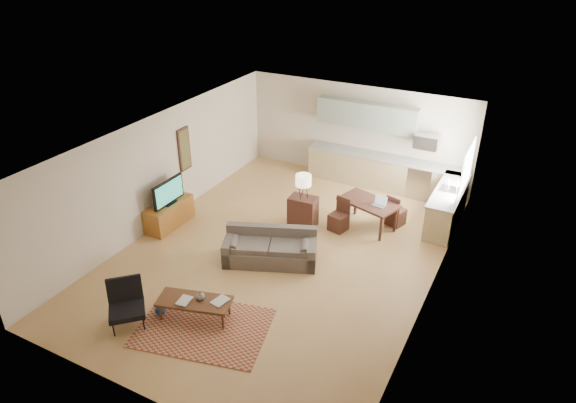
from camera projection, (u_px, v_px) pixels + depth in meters
The scene contains 25 objects.
room at pixel (281, 199), 10.81m from camera, with size 9.00×9.00×9.00m.
kitchen_counter_back at pixel (382, 172), 14.13m from camera, with size 4.26×0.64×0.92m, color tan, non-canonical shape.
kitchen_counter_right at pixel (447, 206), 12.38m from camera, with size 0.64×2.26×0.92m, color tan, non-canonical shape.
kitchen_range at pixel (421, 180), 13.69m from camera, with size 0.62×0.62×0.90m, color #A5A8AD.
kitchen_microwave at pixel (427, 141), 13.19m from camera, with size 0.62×0.40×0.35m, color #A5A8AD.
upper_cabinets at pixel (367, 115), 13.79m from camera, with size 2.80×0.34×0.70m, color gray.
window_right at pixel (467, 168), 11.75m from camera, with size 0.02×1.40×1.05m, color white.
wall_art_left at pixel (185, 149), 12.72m from camera, with size 0.06×0.42×1.10m, color brown, non-canonical shape.
triptych at pixel (354, 119), 14.16m from camera, with size 1.70×0.04×0.50m, color beige, non-canonical shape.
rug at pixel (203, 327), 9.28m from camera, with size 2.31×1.60×0.02m, color maroon.
sofa at pixel (270, 247), 10.97m from camera, with size 2.06×0.90×0.72m, color #554C44, non-canonical shape.
coffee_table at pixel (195, 309), 9.44m from camera, with size 1.36×0.54×0.41m, color #472715, non-canonical shape.
book_a at pixel (179, 299), 9.34m from camera, with size 0.26×0.33×0.03m, color maroon.
book_b at pixel (216, 298), 9.36m from camera, with size 0.29×0.35×0.02m, color navy.
vase at pixel (200, 295), 9.33m from camera, with size 0.19×0.19×0.17m, color black.
armchair at pixel (126, 306), 9.18m from camera, with size 0.72×0.72×0.83m, color black, non-canonical shape.
tv_credenza at pixel (169, 214), 12.37m from camera, with size 0.51×1.32×0.61m, color brown, non-canonical shape.
tv at pixel (168, 192), 12.06m from camera, with size 0.10×1.01×0.61m, color black, non-canonical shape.
console_table at pixel (303, 212), 12.31m from camera, with size 0.65×0.44×0.76m, color #361C16, non-canonical shape.
table_lamp at pixel (303, 186), 11.99m from camera, with size 0.37×0.37×0.61m, color beige, non-canonical shape.
dining_table at pixel (368, 214), 12.27m from camera, with size 1.37×0.78×0.69m, color #361C16, non-canonical shape.
dining_chair_near at pixel (339, 215), 12.13m from camera, with size 0.39×0.40×0.81m, color #361C16, non-canonical shape.
dining_chair_far at pixel (396, 210), 12.36m from camera, with size 0.38×0.40×0.80m, color #361C16, non-canonical shape.
laptop at pixel (379, 201), 11.87m from camera, with size 0.29×0.22×0.22m, color #A5A8AD, non-canonical shape.
soap_bottle at pixel (448, 181), 12.33m from camera, with size 0.10×0.10×0.19m, color beige.
Camera 1 is at (4.53, -8.42, 6.38)m, focal length 32.00 mm.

